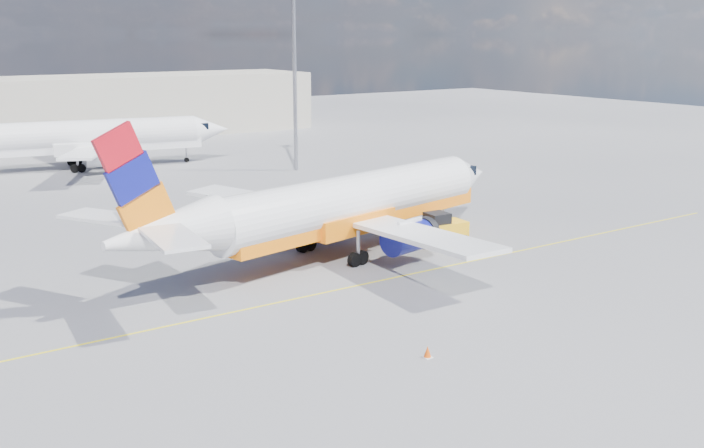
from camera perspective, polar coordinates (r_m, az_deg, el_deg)
ground at (r=38.80m, az=-1.03°, el=-6.48°), size 240.00×240.00×0.00m
taxi_line at (r=41.19m, az=-3.33°, el=-5.28°), size 70.00×0.15×0.01m
terminal_main at (r=108.80m, az=-21.11°, el=7.80°), size 70.00×14.00×8.00m
main_jet at (r=47.87m, az=-0.78°, el=1.36°), size 31.47×24.24×9.49m
second_jet at (r=84.29m, az=-18.96°, el=5.95°), size 31.35×24.22×9.46m
gse_tug at (r=51.50m, az=6.61°, el=-0.33°), size 3.07×2.04×2.10m
traffic_cone at (r=33.74m, az=5.52°, el=-9.25°), size 0.37×0.37×0.52m
floodlight_mast at (r=78.41m, az=-4.22°, el=11.95°), size 1.35×1.35×18.50m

